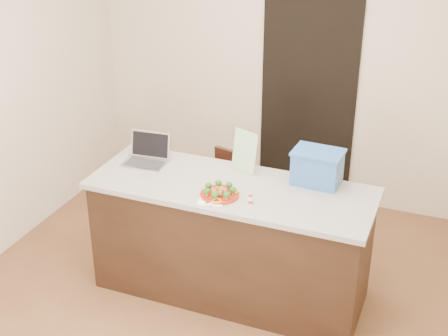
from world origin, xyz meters
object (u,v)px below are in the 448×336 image
at_px(island, 231,240).
at_px(chair, 229,195).
at_px(napkin, 211,199).
at_px(yogurt_bottle, 250,201).
at_px(plate, 220,194).
at_px(blue_box, 317,167).
at_px(laptop, 147,154).

relative_size(island, chair, 2.45).
xyz_separation_m(napkin, yogurt_bottle, (0.27, 0.04, 0.03)).
height_order(yogurt_bottle, chair, yogurt_bottle).
xyz_separation_m(island, plate, (-0.02, -0.17, 0.47)).
bearing_deg(yogurt_bottle, napkin, -171.90).
height_order(island, blue_box, blue_box).
bearing_deg(chair, napkin, -62.08).
xyz_separation_m(island, chair, (-0.26, 0.63, 0.02)).
xyz_separation_m(island, laptop, (-0.74, 0.13, 0.52)).
height_order(island, plate, plate).
xyz_separation_m(island, blue_box, (0.56, 0.27, 0.59)).
height_order(blue_box, chair, blue_box).
xyz_separation_m(blue_box, chair, (-0.81, 0.36, -0.57)).
distance_m(plate, blue_box, 0.73).
xyz_separation_m(plate, laptop, (-0.73, 0.30, 0.05)).
relative_size(plate, chair, 0.32).
distance_m(island, napkin, 0.52).
distance_m(island, chair, 0.68).
bearing_deg(napkin, blue_box, 40.30).
height_order(napkin, blue_box, blue_box).
xyz_separation_m(napkin, chair, (-0.21, 0.87, -0.45)).
bearing_deg(island, plate, -96.24).
xyz_separation_m(island, napkin, (-0.05, -0.24, 0.46)).
bearing_deg(island, laptop, 169.85).
distance_m(napkin, laptop, 0.79).
xyz_separation_m(plate, napkin, (-0.03, -0.07, -0.01)).
relative_size(napkin, laptop, 0.50).
relative_size(plate, napkin, 1.61).
bearing_deg(chair, yogurt_bottle, -45.70).
bearing_deg(plate, napkin, -111.91).
distance_m(plate, laptop, 0.79).
bearing_deg(chair, laptop, -120.04).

